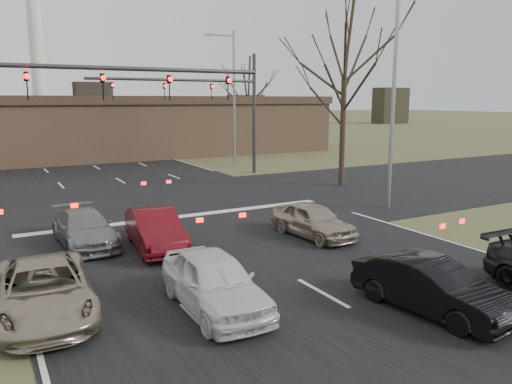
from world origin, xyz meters
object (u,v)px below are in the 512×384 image
(building, at_px, (101,127))
(streetlight_right_far, at_px, (232,92))
(car_black_hatch, at_px, (431,287))
(car_red_ahead, at_px, (155,230))
(car_silver_ahead, at_px, (313,220))
(car_white_sedan, at_px, (214,281))
(streetlight_right_near, at_px, (391,86))
(mast_arm_near, at_px, (46,98))
(car_grey_ahead, at_px, (85,228))
(car_silver_suv, at_px, (44,290))
(mast_arm_far, at_px, (216,99))

(building, distance_m, streetlight_right_far, 13.53)
(streetlight_right_far, xyz_separation_m, car_black_hatch, (-7.76, -26.18, -4.94))
(building, xyz_separation_m, streetlight_right_far, (7.32, -11.00, 2.92))
(car_red_ahead, xyz_separation_m, car_silver_ahead, (5.56, -1.36, -0.04))
(car_white_sedan, bearing_deg, streetlight_right_near, 30.79)
(car_red_ahead, bearing_deg, streetlight_right_near, 10.45)
(mast_arm_near, bearing_deg, car_grey_ahead, -74.60)
(car_silver_suv, bearing_deg, car_black_hatch, -24.26)
(car_silver_ahead, bearing_deg, building, 87.83)
(mast_arm_near, height_order, mast_arm_far, same)
(mast_arm_far, relative_size, car_silver_suv, 2.42)
(mast_arm_far, bearing_deg, car_red_ahead, -122.00)
(building, bearing_deg, streetlight_right_far, -56.35)
(streetlight_right_near, bearing_deg, car_red_ahead, -174.99)
(car_grey_ahead, distance_m, car_silver_ahead, 8.13)
(car_red_ahead, bearing_deg, car_white_sedan, -87.65)
(mast_arm_far, bearing_deg, car_silver_suv, -125.33)
(building, height_order, car_red_ahead, building)
(car_silver_suv, relative_size, car_grey_ahead, 1.10)
(car_silver_suv, distance_m, car_silver_ahead, 9.83)
(mast_arm_near, distance_m, car_red_ahead, 6.52)
(mast_arm_near, xyz_separation_m, car_silver_suv, (-1.27, -7.90, -4.43))
(car_white_sedan, xyz_separation_m, car_black_hatch, (4.42, -2.68, -0.06))
(building, distance_m, streetlight_right_near, 28.97)
(building, distance_m, mast_arm_near, 26.14)
(car_grey_ahead, bearing_deg, building, 74.58)
(car_silver_ahead, bearing_deg, mast_arm_far, 74.23)
(car_silver_ahead, bearing_deg, streetlight_right_near, 17.96)
(mast_arm_near, relative_size, car_grey_ahead, 2.90)
(car_red_ahead, bearing_deg, mast_arm_near, 129.15)
(streetlight_right_near, height_order, streetlight_right_far, same)
(building, distance_m, car_grey_ahead, 28.25)
(streetlight_right_near, height_order, car_silver_ahead, streetlight_right_near)
(mast_arm_near, relative_size, car_black_hatch, 3.10)
(mast_arm_near, bearing_deg, streetlight_right_far, 43.89)
(mast_arm_near, height_order, streetlight_right_near, streetlight_right_near)
(car_grey_ahead, bearing_deg, streetlight_right_far, 47.79)
(car_white_sedan, relative_size, car_silver_ahead, 1.10)
(car_grey_ahead, height_order, car_silver_ahead, car_silver_ahead)
(car_white_sedan, bearing_deg, mast_arm_near, 105.71)
(streetlight_right_far, height_order, car_black_hatch, streetlight_right_far)
(mast_arm_far, relative_size, streetlight_right_near, 1.11)
(building, relative_size, car_black_hatch, 10.83)
(car_black_hatch, distance_m, car_red_ahead, 9.16)
(streetlight_right_far, bearing_deg, mast_arm_near, -136.11)
(car_grey_ahead, relative_size, car_red_ahead, 1.02)
(car_silver_suv, relative_size, car_red_ahead, 1.13)
(streetlight_right_far, height_order, car_white_sedan, streetlight_right_far)
(mast_arm_far, distance_m, car_silver_suv, 22.37)
(mast_arm_far, distance_m, car_black_hatch, 23.07)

